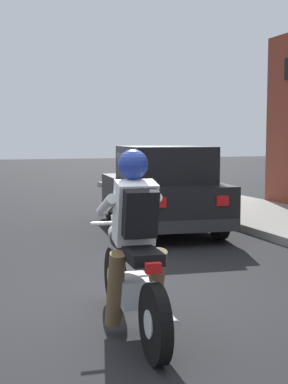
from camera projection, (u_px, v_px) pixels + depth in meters
ground_plane at (110, 315)px, 5.20m from camera, size 80.00×80.00×0.00m
motorcycle_with_rider at (133, 257)px, 4.67m from camera, size 0.58×2.02×1.62m
car_hatchback at (161, 189)px, 9.98m from camera, size 2.03×3.93×1.57m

